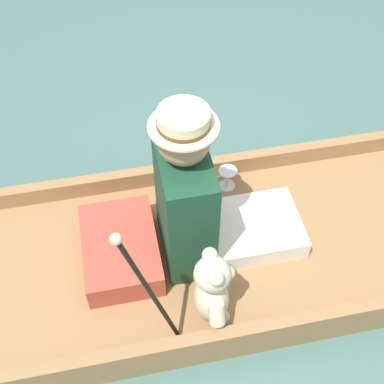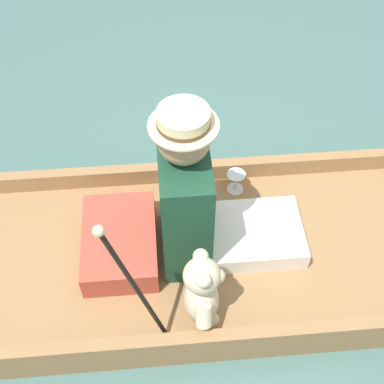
{
  "view_description": "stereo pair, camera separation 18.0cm",
  "coord_description": "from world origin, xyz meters",
  "px_view_note": "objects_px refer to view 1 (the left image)",
  "views": [
    {
      "loc": [
        1.48,
        -0.51,
        2.39
      ],
      "look_at": [
        -0.04,
        -0.2,
        0.54
      ],
      "focal_mm": 50.0,
      "sensor_mm": 36.0,
      "label": 1
    },
    {
      "loc": [
        1.5,
        -0.33,
        2.39
      ],
      "look_at": [
        -0.04,
        -0.2,
        0.54
      ],
      "focal_mm": 50.0,
      "sensor_mm": 36.0,
      "label": 2
    }
  ],
  "objects_px": {
    "seated_person": "(200,202)",
    "walking_cane": "(146,286)",
    "teddy_bear": "(212,291)",
    "wine_glass": "(228,175)"
  },
  "relations": [
    {
      "from": "seated_person",
      "to": "walking_cane",
      "type": "xyz_separation_m",
      "value": [
        0.48,
        -0.31,
        0.15
      ]
    },
    {
      "from": "seated_person",
      "to": "walking_cane",
      "type": "bearing_deg",
      "value": -26.66
    },
    {
      "from": "teddy_bear",
      "to": "wine_glass",
      "type": "xyz_separation_m",
      "value": [
        -0.74,
        0.26,
        -0.11
      ]
    },
    {
      "from": "walking_cane",
      "to": "seated_person",
      "type": "bearing_deg",
      "value": 146.77
    },
    {
      "from": "teddy_bear",
      "to": "wine_glass",
      "type": "distance_m",
      "value": 0.8
    },
    {
      "from": "teddy_bear",
      "to": "walking_cane",
      "type": "bearing_deg",
      "value": -72.76
    },
    {
      "from": "walking_cane",
      "to": "wine_glass",
      "type": "bearing_deg",
      "value": 146.67
    },
    {
      "from": "teddy_bear",
      "to": "wine_glass",
      "type": "bearing_deg",
      "value": 160.68
    },
    {
      "from": "teddy_bear",
      "to": "seated_person",
      "type": "bearing_deg",
      "value": 175.94
    },
    {
      "from": "teddy_bear",
      "to": "wine_glass",
      "type": "height_order",
      "value": "teddy_bear"
    }
  ]
}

